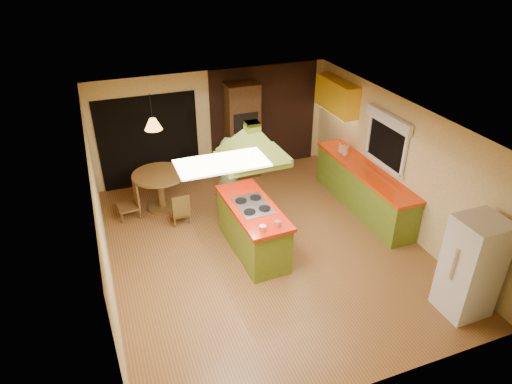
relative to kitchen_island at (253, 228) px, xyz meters
name	(u,v)px	position (x,y,z in m)	size (l,w,h in m)	color
ground	(265,247)	(0.23, -0.01, -0.48)	(6.50, 6.50, 0.00)	#925D30
room_walls	(265,189)	(0.23, -0.01, 0.77)	(5.50, 6.50, 6.50)	beige
ceiling_plane	(266,120)	(0.23, -0.01, 2.02)	(6.50, 6.50, 0.00)	silver
brick_panel	(264,118)	(1.48, 3.22, 0.77)	(2.64, 0.03, 2.50)	#381E14
nook_opening	(149,142)	(-1.27, 3.22, 0.57)	(2.20, 0.03, 2.10)	black
right_counter	(363,188)	(2.68, 0.59, -0.02)	(0.62, 3.05, 0.92)	olive
upper_cabinets	(336,96)	(2.80, 2.19, 1.47)	(0.34, 1.40, 0.70)	yellow
window_right	(388,131)	(2.93, 0.39, 1.29)	(0.12, 1.35, 1.06)	black
fluor_panel	(222,163)	(-0.87, -1.21, 2.01)	(1.20, 0.60, 0.03)	white
kitchen_island	(253,228)	(0.00, 0.00, 0.00)	(0.84, 1.93, 0.96)	olive
range_hood	(252,137)	(0.00, 0.00, 1.77)	(1.13, 0.83, 0.80)	#546519
man	(228,178)	(-0.05, 1.30, 0.39)	(0.63, 0.41, 1.73)	#525F32
refrigerator	(471,267)	(2.49, -2.57, 0.34)	(0.67, 0.64, 1.64)	white
wall_oven	(242,131)	(0.82, 2.94, 0.64)	(0.74, 0.60, 2.23)	#442C16
dining_table	(160,184)	(-1.29, 2.04, 0.10)	(1.10, 1.10, 0.82)	brown
chair_left	(128,201)	(-1.99, 1.94, -0.10)	(0.42, 0.42, 0.76)	brown
chair_near	(180,207)	(-1.04, 1.39, -0.14)	(0.37, 0.37, 0.67)	brown
pendant_lamp	(153,124)	(-1.29, 2.04, 1.42)	(0.34, 0.34, 0.22)	#FF9E3F
canister_large	(345,150)	(2.63, 1.33, 0.54)	(0.14, 0.14, 0.20)	beige
canister_medium	(341,148)	(2.63, 1.51, 0.53)	(0.13, 0.13, 0.17)	beige
canister_small	(342,148)	(2.63, 1.47, 0.53)	(0.13, 0.13, 0.17)	beige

